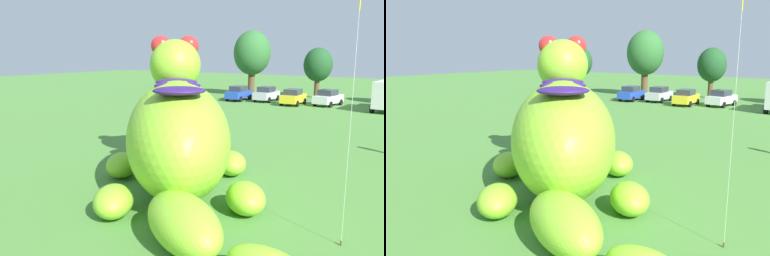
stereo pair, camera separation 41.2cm
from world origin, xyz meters
The scene contains 10 objects.
ground_plane centered at (0.00, 0.00, 0.00)m, with size 160.00×160.00×0.00m, color #4C8438.
giant_inflatable_creature centered at (-0.88, 0.26, 2.35)m, with size 11.20×9.91×6.44m.
car_blue centered at (-13.45, 29.18, 0.86)m, with size 2.07×4.16×1.72m.
car_silver centered at (-10.37, 30.22, 0.86)m, with size 1.97×4.11×1.72m.
car_yellow centered at (-6.71, 28.98, 0.86)m, with size 2.07×4.17×1.72m.
car_white centered at (-3.42, 30.44, 0.86)m, with size 2.40×4.31×1.72m.
tree_far_left centered at (-25.16, 35.15, 4.14)m, with size 3.56×3.56×6.32m.
tree_left centered at (-14.36, 34.34, 5.46)m, with size 4.70×4.70×8.34m.
tree_mid_left centered at (-6.75, 37.22, 4.04)m, with size 3.48×3.48×6.17m.
spectator_mid_field centered at (-9.26, 8.89, 0.85)m, with size 0.38×0.26×1.71m.
Camera 1 is at (8.25, -12.04, 5.69)m, focal length 36.76 mm.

